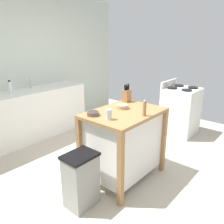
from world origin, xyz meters
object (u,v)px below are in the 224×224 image
at_px(bowl_stoneware_deep, 93,113).
at_px(sink_faucet, 30,83).
at_px(drinking_cup, 109,114).
at_px(bowl_ceramic_small, 122,106).
at_px(stove, 180,111).
at_px(pepper_grinder, 144,108).
at_px(bottle_hand_soap, 10,88).
at_px(knife_block, 127,95).
at_px(kitchen_island, 124,141).
at_px(trash_bin, 81,180).

bearing_deg(bowl_stoneware_deep, sink_faucet, 78.66).
bearing_deg(drinking_cup, bowl_ceramic_small, 18.70).
bearing_deg(stove, bowl_stoneware_deep, 177.34).
height_order(pepper_grinder, sink_faucet, pepper_grinder).
bearing_deg(bottle_hand_soap, bowl_stoneware_deep, -88.40).
bearing_deg(bowl_ceramic_small, stove, -0.48).
height_order(knife_block, pepper_grinder, knife_block).
xyz_separation_m(bowl_ceramic_small, bottle_hand_soap, (-0.50, 1.97, 0.05)).
xyz_separation_m(drinking_cup, pepper_grinder, (0.36, -0.23, 0.03)).
distance_m(drinking_cup, pepper_grinder, 0.43).
bearing_deg(bottle_hand_soap, pepper_grinder, -79.57).
bearing_deg(kitchen_island, drinking_cup, -172.51).
height_order(knife_block, sink_faucet, knife_block).
distance_m(knife_block, bowl_stoneware_deep, 0.75).
distance_m(drinking_cup, bottle_hand_soap, 2.12).
relative_size(bowl_stoneware_deep, pepper_grinder, 0.75).
relative_size(knife_block, trash_bin, 0.40).
height_order(kitchen_island, bowl_ceramic_small, bowl_ceramic_small).
height_order(sink_faucet, bottle_hand_soap, bottle_hand_soap).
bearing_deg(bowl_ceramic_small, pepper_grinder, -99.59).
distance_m(kitchen_island, sink_faucet, 2.29).
distance_m(kitchen_island, pepper_grinder, 0.57).
relative_size(bowl_ceramic_small, bowl_stoneware_deep, 1.11).
relative_size(bowl_ceramic_small, bottle_hand_soap, 0.68).
height_order(bowl_ceramic_small, bowl_stoneware_deep, bowl_ceramic_small).
height_order(bowl_ceramic_small, drinking_cup, drinking_cup).
bearing_deg(trash_bin, drinking_cup, -8.41).
bearing_deg(kitchen_island, pepper_grinder, -85.62).
bearing_deg(stove, kitchen_island, -177.44).
bearing_deg(sink_faucet, bottle_hand_soap, -160.52).
distance_m(pepper_grinder, bottle_hand_soap, 2.39).
xyz_separation_m(knife_block, stove, (1.51, -0.17, -0.57)).
bearing_deg(kitchen_island, trash_bin, 178.90).
relative_size(bowl_ceramic_small, trash_bin, 0.26).
height_order(drinking_cup, trash_bin, drinking_cup).
bearing_deg(sink_faucet, knife_block, -80.57).
relative_size(knife_block, drinking_cup, 2.13).
bearing_deg(stove, drinking_cup, -176.68).
bearing_deg(pepper_grinder, bottle_hand_soap, 100.43).
relative_size(sink_faucet, stove, 0.22).
bearing_deg(bowl_stoneware_deep, knife_block, 5.01).
xyz_separation_m(bowl_ceramic_small, drinking_cup, (-0.43, -0.14, 0.03)).
relative_size(bowl_stoneware_deep, trash_bin, 0.23).
distance_m(kitchen_island, bowl_stoneware_deep, 0.60).
xyz_separation_m(drinking_cup, trash_bin, (-0.40, 0.06, -0.67)).
height_order(drinking_cup, pepper_grinder, pepper_grinder).
xyz_separation_m(knife_block, sink_faucet, (-0.33, 1.98, -0.02)).
bearing_deg(sink_faucet, trash_bin, -109.64).
height_order(bowl_stoneware_deep, drinking_cup, drinking_cup).
bearing_deg(knife_block, bowl_ceramic_small, -152.55).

